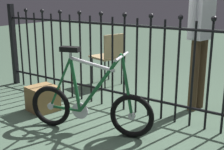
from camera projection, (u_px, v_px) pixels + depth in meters
ground_plane at (108, 128)px, 3.29m from camera, size 20.00×20.00×0.00m
iron_fence at (130, 61)px, 3.62m from camera, size 4.48×0.07×1.26m
bicycle at (89, 105)px, 3.15m from camera, size 1.32×0.51×0.89m
chair_tan at (110, 54)px, 4.73m from camera, size 0.53×0.52×0.82m
person_visitor at (201, 24)px, 3.58m from camera, size 0.24×0.47×1.76m
display_crate at (43, 98)px, 3.76m from camera, size 0.38×0.38×0.31m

